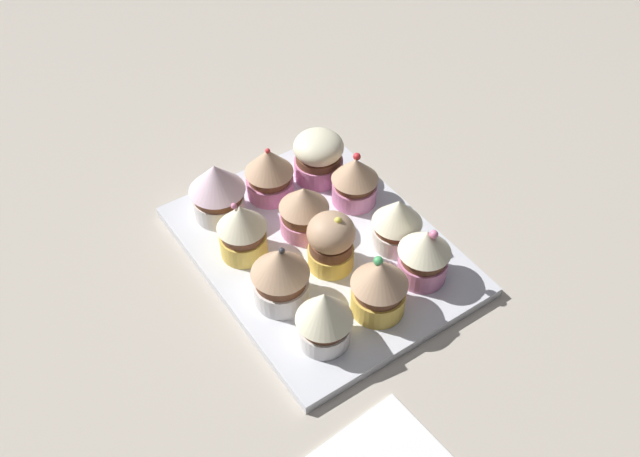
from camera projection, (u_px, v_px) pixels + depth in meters
ground_plane at (320, 262)px, 84.99cm from camera, size 180.00×180.00×3.00cm
baking_tray at (320, 250)px, 83.48cm from camera, size 32.96×25.86×1.20cm
cupcake_0 at (217, 189)px, 83.94cm from camera, size 6.68×6.68×7.60cm
cupcake_1 at (242, 229)px, 79.78cm from camera, size 5.62×5.62×7.49cm
cupcake_2 at (280, 275)px, 74.96cm from camera, size 6.25×6.25×7.87cm
cupcake_3 at (324, 316)px, 71.21cm from camera, size 5.85×5.85×7.45cm
cupcake_4 at (271, 171)px, 86.86cm from camera, size 5.94×5.94×7.12cm
cupcake_5 at (307, 208)px, 82.65cm from camera, size 5.82×5.82×6.65cm
cupcake_6 at (331, 242)px, 78.59cm from camera, size 5.33×5.33×7.51cm
cupcake_7 at (382, 284)px, 74.26cm from camera, size 6.04×6.04×7.68cm
cupcake_8 at (319, 156)px, 89.17cm from camera, size 6.26×6.26×6.56cm
cupcake_9 at (355, 180)px, 86.05cm from camera, size 5.70×5.70×6.84cm
cupcake_10 at (397, 222)px, 81.00cm from camera, size 5.78×5.78×6.69cm
cupcake_11 at (424, 254)px, 77.38cm from camera, size 5.80×5.80×7.36cm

